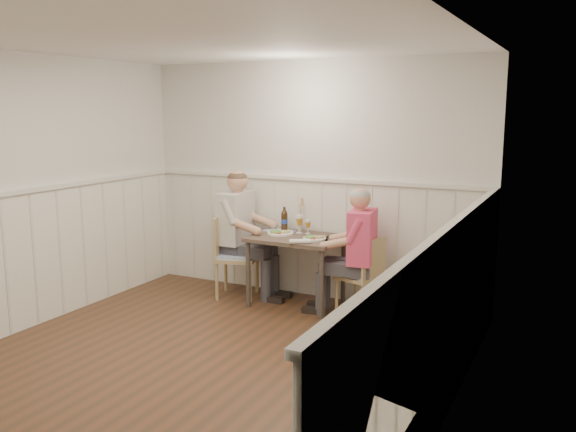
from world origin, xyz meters
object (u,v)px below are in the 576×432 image
(chair_right, at_px, (364,273))
(chair_left, at_px, (232,253))
(grass_vase, at_px, (300,215))
(beer_bottle, at_px, (284,220))
(man_in_pink, at_px, (358,262))
(diner_cream, at_px, (239,242))
(dining_table, at_px, (296,245))

(chair_right, distance_m, chair_left, 1.53)
(chair_left, bearing_deg, grass_vase, 28.63)
(beer_bottle, bearing_deg, man_in_pink, -15.40)
(chair_left, xyz_separation_m, grass_vase, (0.66, 0.36, 0.43))
(chair_left, bearing_deg, chair_right, 1.94)
(man_in_pink, relative_size, beer_bottle, 5.08)
(grass_vase, bearing_deg, diner_cream, -157.01)
(chair_right, bearing_deg, beer_bottle, 166.87)
(chair_left, distance_m, man_in_pink, 1.47)
(beer_bottle, bearing_deg, dining_table, -42.10)
(man_in_pink, distance_m, grass_vase, 0.95)
(chair_left, height_order, beer_bottle, beer_bottle)
(dining_table, xyz_separation_m, chair_right, (0.76, -0.00, -0.21))
(dining_table, height_order, beer_bottle, beer_bottle)
(chair_right, distance_m, grass_vase, 1.04)
(dining_table, bearing_deg, chair_right, -0.06)
(beer_bottle, distance_m, grass_vase, 0.18)
(chair_left, height_order, diner_cream, diner_cream)
(dining_table, xyz_separation_m, man_in_pink, (0.70, -0.03, -0.09))
(chair_right, distance_m, man_in_pink, 0.14)
(grass_vase, bearing_deg, man_in_pink, -22.74)
(man_in_pink, bearing_deg, beer_bottle, 164.60)
(dining_table, distance_m, chair_left, 0.79)
(diner_cream, distance_m, beer_bottle, 0.57)
(diner_cream, relative_size, grass_vase, 3.71)
(man_in_pink, xyz_separation_m, grass_vase, (-0.81, 0.34, 0.36))
(dining_table, bearing_deg, diner_cream, 176.54)
(beer_bottle, xyz_separation_m, grass_vase, (0.16, 0.07, 0.06))
(man_in_pink, height_order, beer_bottle, man_in_pink)
(chair_right, xyz_separation_m, man_in_pink, (-0.06, -0.03, 0.12))
(chair_left, xyz_separation_m, man_in_pink, (1.47, 0.02, 0.06))
(chair_right, height_order, beer_bottle, beer_bottle)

